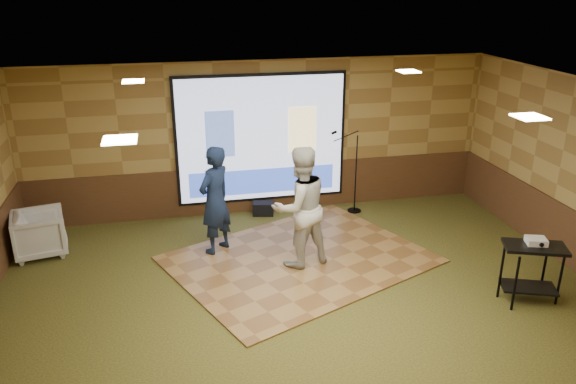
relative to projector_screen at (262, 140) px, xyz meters
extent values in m
plane|color=#263116|center=(0.00, -3.44, -1.47)|extent=(9.00, 9.00, 0.00)
cube|color=#A88A46|center=(0.00, 0.06, 0.03)|extent=(9.00, 0.04, 3.00)
cube|color=#A88A46|center=(0.00, -6.94, 0.03)|extent=(9.00, 0.04, 3.00)
cube|color=beige|center=(0.00, -3.44, 1.53)|extent=(9.00, 7.00, 0.04)
cube|color=#4E2D1A|center=(0.00, 0.04, -1.00)|extent=(9.00, 0.04, 0.95)
cube|color=#4E2D1A|center=(4.48, -3.44, -1.00)|extent=(0.04, 7.00, 0.95)
cube|color=black|center=(0.00, 0.01, 0.03)|extent=(3.32, 0.03, 2.52)
cube|color=silver|center=(0.00, -0.02, 0.03)|extent=(3.20, 0.02, 2.40)
cube|color=#425891|center=(-0.80, -0.03, 0.18)|extent=(0.55, 0.01, 0.90)
cube|color=#FFE193|center=(0.80, -0.03, 0.18)|extent=(0.55, 0.01, 0.90)
cube|color=#304AB4|center=(0.00, -0.03, -0.82)|extent=(2.88, 0.01, 0.50)
cube|color=#FFE4BF|center=(-2.20, -1.64, 1.50)|extent=(0.32, 0.32, 0.02)
cube|color=#FFE4BF|center=(2.20, -1.64, 1.50)|extent=(0.32, 0.32, 0.02)
cube|color=#FFE4BF|center=(-2.20, -4.94, 1.50)|extent=(0.32, 0.32, 0.02)
cube|color=#FFE4BF|center=(2.20, -4.94, 1.50)|extent=(0.32, 0.32, 0.02)
cube|color=olive|center=(0.24, -2.23, -1.46)|extent=(4.85, 4.36, 0.03)
imported|color=#13203D|center=(-1.08, -1.62, -0.52)|extent=(0.80, 0.79, 1.85)
imported|color=beige|center=(0.20, -2.37, -0.45)|extent=(1.13, 0.99, 1.98)
cylinder|color=black|center=(2.83, -4.33, -1.05)|extent=(0.04, 0.04, 0.85)
cylinder|color=black|center=(3.54, -4.33, -1.05)|extent=(0.04, 0.04, 0.85)
cylinder|color=black|center=(2.83, -3.97, -1.05)|extent=(0.04, 0.04, 0.85)
cylinder|color=black|center=(3.54, -3.97, -1.05)|extent=(0.04, 0.04, 0.85)
cube|color=black|center=(3.19, -4.15, -0.61)|extent=(0.85, 0.45, 0.04)
cube|color=black|center=(3.19, -4.15, -1.25)|extent=(0.76, 0.40, 0.03)
cube|color=white|center=(3.22, -4.10, -0.54)|extent=(0.33, 0.30, 0.09)
cylinder|color=black|center=(1.80, -0.41, -1.46)|extent=(0.27, 0.27, 0.02)
cylinder|color=black|center=(1.80, -0.41, -0.69)|extent=(0.02, 0.02, 1.58)
cylinder|color=black|center=(1.57, -0.41, 0.10)|extent=(0.50, 0.02, 0.20)
cylinder|color=black|center=(1.33, -0.41, 0.19)|extent=(0.12, 0.05, 0.08)
imported|color=gray|center=(-4.00, -1.06, -1.09)|extent=(0.98, 0.96, 0.76)
cube|color=black|center=(-0.02, -0.19, -1.35)|extent=(0.45, 0.35, 0.25)
camera|label=1|loc=(-1.73, -10.34, 2.95)|focal=35.00mm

